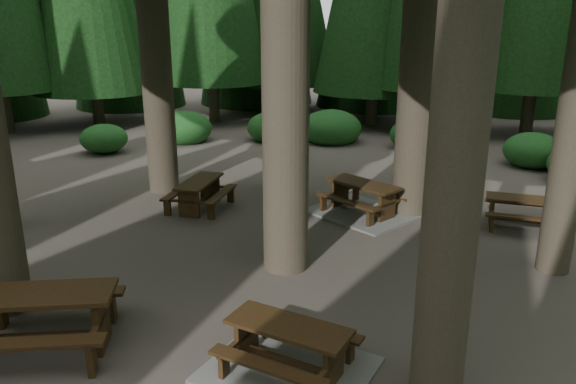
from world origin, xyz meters
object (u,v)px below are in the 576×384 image
at_px(picnic_table_b, 200,190).
at_px(picnic_table_d, 522,208).
at_px(picnic_table_c, 363,203).
at_px(picnic_table_a, 288,356).
at_px(picnic_table_e, 40,312).

xyz_separation_m(picnic_table_b, picnic_table_d, (7.37, 1.68, -0.03)).
bearing_deg(picnic_table_c, picnic_table_a, -58.82).
height_order(picnic_table_a, picnic_table_c, picnic_table_c).
bearing_deg(picnic_table_a, picnic_table_c, 103.03).
bearing_deg(picnic_table_d, picnic_table_b, -171.67).
relative_size(picnic_table_d, picnic_table_e, 0.65).
distance_m(picnic_table_b, picnic_table_e, 6.31).
distance_m(picnic_table_a, picnic_table_e, 3.56).
xyz_separation_m(picnic_table_c, picnic_table_d, (3.54, 0.53, 0.19)).
bearing_deg(picnic_table_c, picnic_table_d, 33.10).
relative_size(picnic_table_b, picnic_table_c, 0.64).
relative_size(picnic_table_c, picnic_table_e, 1.12).
distance_m(picnic_table_c, picnic_table_e, 7.83).
bearing_deg(picnic_table_d, picnic_table_e, -132.81).
height_order(picnic_table_c, picnic_table_d, picnic_table_c).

